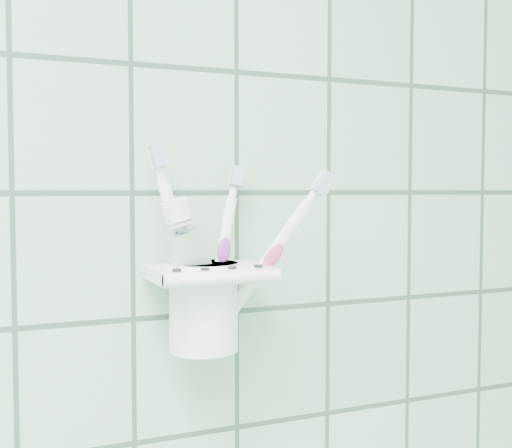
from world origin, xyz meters
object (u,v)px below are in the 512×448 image
Objects in this scene: cup at (204,303)px; toothbrush_orange at (210,238)px; toothbrush_pink at (209,239)px; toothbrush_blue at (206,249)px; toothpaste_tube at (212,258)px; holder_bracket at (208,274)px.

toothbrush_orange reaches higher than cup.
toothbrush_pink is 0.02m from toothbrush_blue.
toothbrush_pink reaches higher than toothbrush_blue.
toothpaste_tube is at bearing 24.33° from toothbrush_orange.
toothpaste_tube reaches higher than cup.
toothpaste_tube is (0.00, -0.01, -0.02)m from toothbrush_pink.
toothbrush_pink is at bearing 6.92° from cup.
toothbrush_blue reaches higher than cup.
toothbrush_pink reaches higher than toothpaste_tube.
toothpaste_tube is (0.01, -0.01, 0.05)m from cup.
toothbrush_orange reaches higher than holder_bracket.
holder_bracket is 0.56× the size of toothbrush_pink.
toothbrush_blue is 0.01m from toothpaste_tube.
toothbrush_orange reaches higher than toothbrush_pink.
toothbrush_pink reaches higher than cup.
toothbrush_orange is at bearing -172.22° from toothpaste_tube.
toothbrush_blue is 1.18× the size of toothpaste_tube.
toothpaste_tube is (0.00, 0.00, -0.02)m from toothbrush_orange.
cup is at bearing 174.37° from toothbrush_pink.
holder_bracket is at bearing 70.31° from toothbrush_blue.
toothpaste_tube is at bearing -98.52° from toothbrush_pink.
toothbrush_pink is 1.30× the size of toothpaste_tube.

